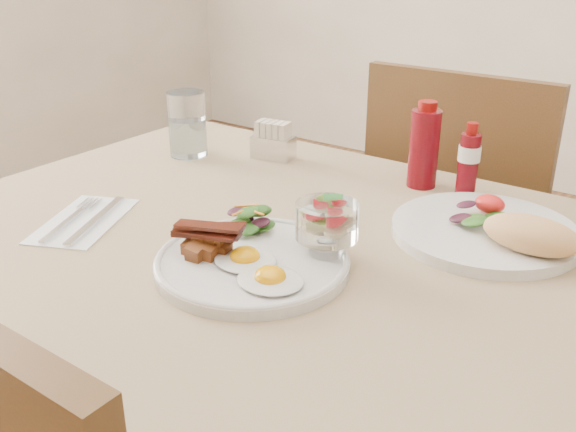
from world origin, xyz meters
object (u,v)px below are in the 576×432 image
(table, at_px, (312,297))
(chair_far, at_px, (462,232))
(ketchup_bottle, at_px, (424,147))
(fruit_cup, at_px, (327,221))
(sugar_caddy, at_px, (273,142))
(second_plate, at_px, (495,231))
(water_glass, at_px, (188,128))
(main_plate, at_px, (252,263))
(hot_sauce_bottle, at_px, (468,162))

(table, bearing_deg, chair_far, 90.00)
(chair_far, height_order, ketchup_bottle, chair_far)
(fruit_cup, height_order, sugar_caddy, fruit_cup)
(sugar_caddy, bearing_deg, second_plate, -22.69)
(fruit_cup, distance_m, sugar_caddy, 0.48)
(fruit_cup, xyz_separation_m, sugar_caddy, (-0.35, 0.34, -0.03))
(water_glass, bearing_deg, ketchup_bottle, 14.17)
(main_plate, distance_m, second_plate, 0.38)
(second_plate, bearing_deg, sugar_caddy, 166.71)
(second_plate, bearing_deg, hot_sauce_bottle, 125.77)
(main_plate, bearing_deg, chair_far, 87.54)
(second_plate, distance_m, water_glass, 0.69)
(main_plate, distance_m, ketchup_bottle, 0.45)
(chair_far, bearing_deg, ketchup_bottle, -86.25)
(fruit_cup, bearing_deg, main_plate, -134.86)
(table, xyz_separation_m, chair_far, (0.00, 0.66, -0.14))
(fruit_cup, height_order, second_plate, fruit_cup)
(fruit_cup, relative_size, sugar_caddy, 0.97)
(fruit_cup, relative_size, ketchup_bottle, 0.56)
(sugar_caddy, bearing_deg, water_glass, -160.53)
(chair_far, relative_size, hot_sauce_bottle, 6.66)
(second_plate, relative_size, water_glass, 2.18)
(table, relative_size, water_glass, 9.67)
(fruit_cup, relative_size, water_glass, 0.66)
(sugar_caddy, bearing_deg, table, -54.37)
(table, distance_m, hot_sauce_bottle, 0.38)
(sugar_caddy, bearing_deg, chair_far, 40.20)
(main_plate, xyz_separation_m, water_glass, (-0.43, 0.32, 0.05))
(sugar_caddy, bearing_deg, main_plate, -65.94)
(hot_sauce_bottle, bearing_deg, table, -108.61)
(table, relative_size, hot_sauce_bottle, 9.52)
(main_plate, relative_size, water_glass, 2.03)
(fruit_cup, xyz_separation_m, ketchup_bottle, (-0.02, 0.37, 0.01))
(sugar_caddy, bearing_deg, hot_sauce_bottle, -5.89)
(chair_far, bearing_deg, second_plate, -65.59)
(chair_far, bearing_deg, hot_sauce_bottle, -71.52)
(table, bearing_deg, fruit_cup, -34.83)
(fruit_cup, distance_m, second_plate, 0.28)
(fruit_cup, distance_m, water_glass, 0.57)
(main_plate, height_order, hot_sauce_bottle, hot_sauce_bottle)
(fruit_cup, relative_size, second_plate, 0.30)
(table, height_order, main_plate, main_plate)
(second_plate, height_order, sugar_caddy, sugar_caddy)
(hot_sauce_bottle, xyz_separation_m, water_glass, (-0.58, -0.11, -0.01))
(chair_far, bearing_deg, main_plate, -92.46)
(hot_sauce_bottle, bearing_deg, second_plate, -54.23)
(main_plate, bearing_deg, water_glass, 143.36)
(sugar_caddy, height_order, water_glass, water_glass)
(second_plate, height_order, water_glass, water_glass)
(main_plate, xyz_separation_m, second_plate, (0.25, 0.29, 0.01))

